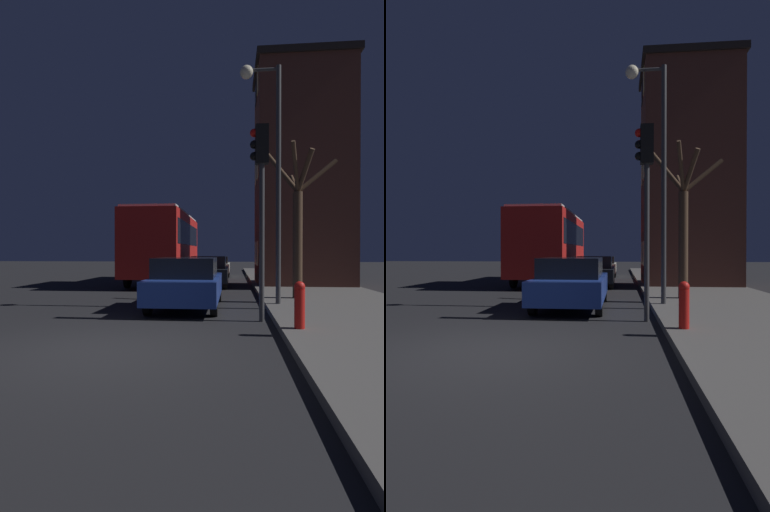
% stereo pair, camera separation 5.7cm
% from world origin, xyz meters
% --- Properties ---
extents(ground_plane, '(120.00, 120.00, 0.00)m').
position_xyz_m(ground_plane, '(0.00, 0.00, 0.00)').
color(ground_plane, black).
extents(brick_building, '(4.35, 4.10, 10.11)m').
position_xyz_m(brick_building, '(5.32, 12.68, 5.23)').
color(brick_building, brown).
rests_on(brick_building, sidewalk).
extents(streetlamp, '(1.16, 0.38, 6.77)m').
position_xyz_m(streetlamp, '(3.15, 5.15, 4.55)').
color(streetlamp, '#38383A').
rests_on(streetlamp, sidewalk).
extents(traffic_light, '(0.43, 0.24, 4.57)m').
position_xyz_m(traffic_light, '(2.78, 3.05, 3.26)').
color(traffic_light, '#38383A').
rests_on(traffic_light, ground).
extents(bare_tree, '(2.33, 1.84, 4.82)m').
position_xyz_m(bare_tree, '(4.19, 6.65, 2.60)').
color(bare_tree, '#473323').
rests_on(bare_tree, sidewalk).
extents(bus, '(2.56, 9.45, 3.60)m').
position_xyz_m(bus, '(-1.39, 14.27, 2.14)').
color(bus, red).
rests_on(bus, ground).
extents(car_near_lane, '(1.88, 4.51, 1.45)m').
position_xyz_m(car_near_lane, '(0.82, 5.09, 0.75)').
color(car_near_lane, navy).
rests_on(car_near_lane, ground).
extents(car_mid_lane, '(1.71, 4.15, 1.43)m').
position_xyz_m(car_mid_lane, '(1.06, 12.19, 0.74)').
color(car_mid_lane, black).
rests_on(car_mid_lane, ground).
extents(car_far_lane, '(1.83, 4.38, 1.33)m').
position_xyz_m(car_far_lane, '(1.01, 20.31, 0.71)').
color(car_far_lane, beige).
rests_on(car_far_lane, ground).
extents(fire_hydrant, '(0.21, 0.21, 0.91)m').
position_xyz_m(fire_hydrant, '(3.42, 1.47, 0.63)').
color(fire_hydrant, red).
rests_on(fire_hydrant, sidewalk).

